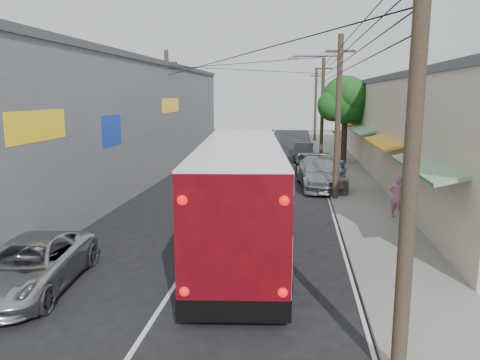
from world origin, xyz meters
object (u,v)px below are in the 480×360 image
(pedestrian_near, at_px, (397,197))
(jeepney, at_px, (30,265))
(coach_bus, at_px, (241,191))
(parked_car_far, at_px, (304,152))
(parked_car_mid, at_px, (312,164))
(pedestrian_far, at_px, (341,175))
(parked_suv, at_px, (320,173))

(pedestrian_near, bearing_deg, jeepney, 52.31)
(coach_bus, distance_m, parked_car_far, 21.57)
(coach_bus, distance_m, jeepney, 7.08)
(parked_car_mid, distance_m, pedestrian_far, 5.40)
(parked_car_mid, bearing_deg, jeepney, -119.95)
(pedestrian_far, bearing_deg, pedestrian_near, 96.95)
(parked_car_mid, bearing_deg, pedestrian_near, -80.95)
(parked_car_mid, height_order, pedestrian_far, pedestrian_far)
(jeepney, xyz_separation_m, parked_suv, (8.39, 15.20, 0.16))
(coach_bus, distance_m, parked_car_mid, 15.03)
(parked_car_far, bearing_deg, jeepney, -103.97)
(coach_bus, relative_size, pedestrian_far, 7.93)
(pedestrian_near, bearing_deg, parked_car_mid, -58.41)
(jeepney, height_order, pedestrian_near, pedestrian_near)
(parked_suv, relative_size, parked_car_mid, 1.34)
(parked_car_mid, xyz_separation_m, pedestrian_far, (1.44, -5.20, 0.18))
(jeepney, distance_m, pedestrian_far, 17.10)
(parked_car_mid, bearing_deg, parked_suv, -92.62)
(parked_car_mid, bearing_deg, coach_bus, -108.66)
(parked_suv, relative_size, pedestrian_near, 3.32)
(pedestrian_near, bearing_deg, parked_car_far, -63.18)
(pedestrian_far, bearing_deg, parked_car_mid, -85.19)
(parked_car_far, xyz_separation_m, pedestrian_far, (1.88, -11.90, 0.23))
(parked_car_mid, relative_size, pedestrian_near, 2.47)
(parked_car_mid, height_order, parked_car_far, parked_car_mid)
(coach_bus, relative_size, jeepney, 2.56)
(parked_suv, xyz_separation_m, pedestrian_near, (2.87, -6.63, 0.15))
(pedestrian_far, bearing_deg, parked_car_far, -91.70)
(jeepney, xyz_separation_m, parked_car_mid, (8.02, 19.44, 0.05))
(jeepney, xyz_separation_m, pedestrian_near, (11.26, 8.57, 0.31))
(pedestrian_far, bearing_deg, parked_suv, -52.52)
(pedestrian_near, bearing_deg, parked_suv, -51.56)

